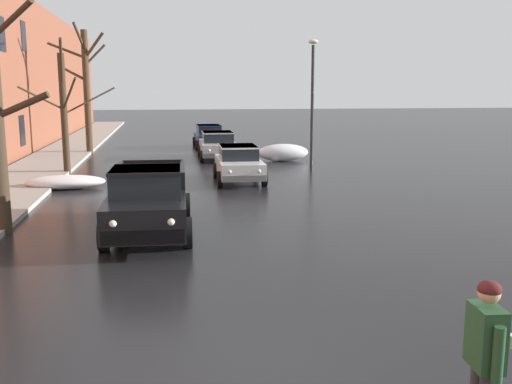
% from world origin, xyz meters
% --- Properties ---
extents(left_sidewalk_slab, '(3.05, 80.00, 0.14)m').
position_xyz_m(left_sidewalk_slab, '(-6.56, 18.00, 0.07)').
color(left_sidewalk_slab, gray).
rests_on(left_sidewalk_slab, ground).
extents(snow_bank_along_left_kerb, '(2.61, 1.10, 0.88)m').
position_xyz_m(snow_bank_along_left_kerb, '(4.91, 21.94, 0.42)').
color(snow_bank_along_left_kerb, white).
rests_on(snow_bank_along_left_kerb, ground).
extents(snow_bank_mid_block_left, '(2.85, 1.22, 0.50)m').
position_xyz_m(snow_bank_mid_block_left, '(-4.61, 15.17, 0.25)').
color(snow_bank_mid_block_left, white).
rests_on(snow_bank_mid_block_left, ground).
extents(bare_tree_mid_block, '(3.65, 2.89, 5.58)m').
position_xyz_m(bare_tree_mid_block, '(-5.09, 18.80, 2.75)').
color(bare_tree_mid_block, '#382B1E').
rests_on(bare_tree_mid_block, ground).
extents(bare_tree_far_down_block, '(3.20, 2.20, 7.07)m').
position_xyz_m(bare_tree_far_down_block, '(-5.15, 27.05, 3.81)').
color(bare_tree_far_down_block, '#423323').
rests_on(bare_tree_far_down_block, ground).
extents(pickup_truck_black_approaching_near_lane, '(2.23, 5.29, 1.76)m').
position_xyz_m(pickup_truck_black_approaching_near_lane, '(-1.47, 7.91, 0.88)').
color(pickup_truck_black_approaching_near_lane, black).
rests_on(pickup_truck_black_approaching_near_lane, ground).
extents(sedan_white_parked_kerbside_close, '(1.95, 4.05, 1.42)m').
position_xyz_m(sedan_white_parked_kerbside_close, '(1.88, 15.84, 0.75)').
color(sedan_white_parked_kerbside_close, silver).
rests_on(sedan_white_parked_kerbside_close, ground).
extents(sedan_silver_parked_kerbside_mid, '(2.07, 4.37, 1.42)m').
position_xyz_m(sedan_silver_parked_kerbside_mid, '(1.81, 23.43, 0.75)').
color(sedan_silver_parked_kerbside_mid, '#B7B7BC').
rests_on(sedan_silver_parked_kerbside_mid, ground).
extents(sedan_darkblue_parked_far_down_block, '(1.89, 4.14, 1.42)m').
position_xyz_m(sedan_darkblue_parked_far_down_block, '(1.84, 29.33, 0.75)').
color(sedan_darkblue_parked_far_down_block, navy).
rests_on(sedan_darkblue_parked_far_down_block, ground).
extents(pedestrian_with_coffee, '(0.36, 0.64, 1.76)m').
position_xyz_m(pedestrian_with_coffee, '(1.99, -1.50, 1.04)').
color(pedestrian_with_coffee, '#2D2D33').
rests_on(pedestrian_with_coffee, ground).
extents(street_lamp_post, '(0.44, 0.24, 5.73)m').
position_xyz_m(street_lamp_post, '(5.49, 18.31, 3.22)').
color(street_lamp_post, '#28282D').
rests_on(street_lamp_post, ground).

